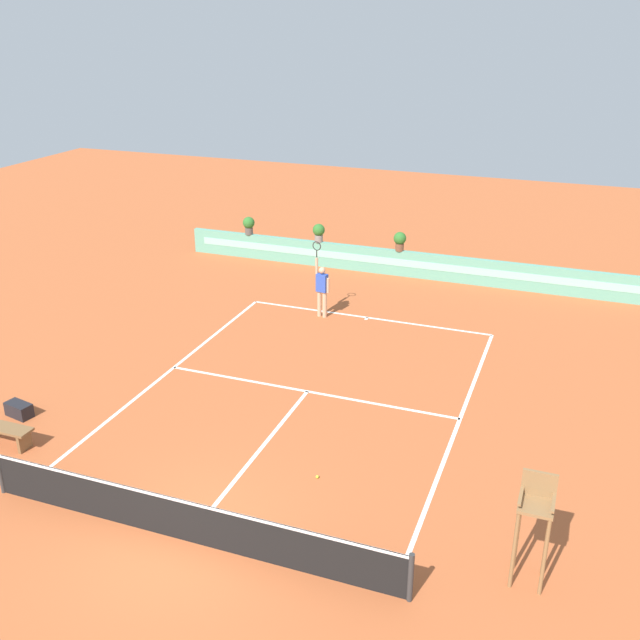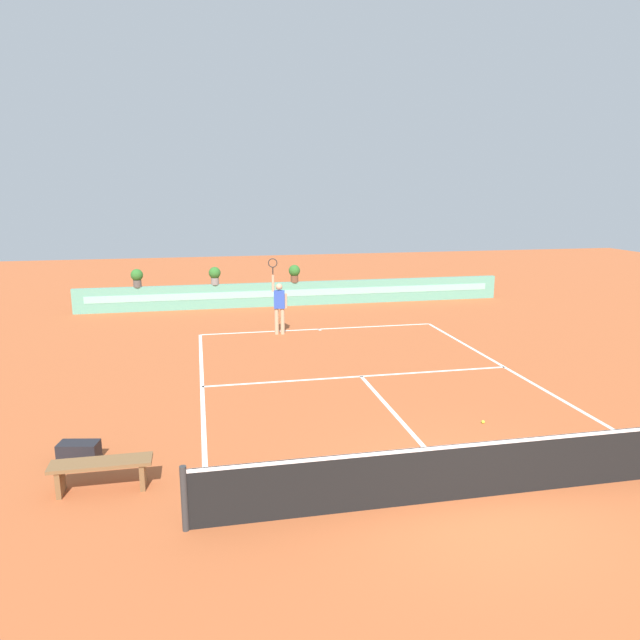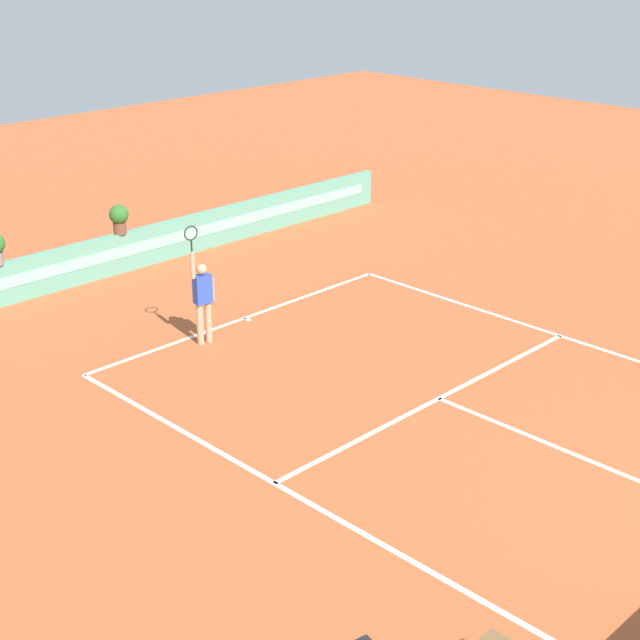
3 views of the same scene
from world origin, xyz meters
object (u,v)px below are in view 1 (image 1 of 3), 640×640
(umpire_chair, at_px, (535,517))
(potted_plant_left, at_px, (319,232))
(potted_plant_centre, at_px, (400,240))
(potted_plant_far_left, at_px, (249,224))
(tennis_player, at_px, (322,287))
(tennis_ball_near_baseline, at_px, (317,477))
(bench_courtside, at_px, (1,431))
(gear_bag, at_px, (19,410))

(umpire_chair, relative_size, potted_plant_left, 2.96)
(potted_plant_centre, relative_size, potted_plant_far_left, 1.00)
(tennis_player, relative_size, tennis_ball_near_baseline, 38.01)
(tennis_player, distance_m, potted_plant_left, 5.33)
(bench_courtside, xyz_separation_m, gear_bag, (-0.57, 1.19, -0.20))
(tennis_player, relative_size, potted_plant_left, 3.57)
(tennis_ball_near_baseline, xyz_separation_m, potted_plant_far_left, (-8.13, 13.59, 1.38))
(gear_bag, bearing_deg, tennis_player, 61.05)
(tennis_player, bearing_deg, potted_plant_far_left, 135.50)
(umpire_chair, distance_m, potted_plant_far_left, 19.77)
(umpire_chair, distance_m, tennis_player, 12.78)
(gear_bag, bearing_deg, umpire_chair, -6.33)
(potted_plant_far_left, bearing_deg, tennis_player, -44.50)
(gear_bag, bearing_deg, potted_plant_far_left, 90.66)
(tennis_ball_near_baseline, height_order, potted_plant_left, potted_plant_left)
(gear_bag, xyz_separation_m, potted_plant_centre, (6.20, 13.73, 1.23))
(potted_plant_far_left, bearing_deg, bench_courtside, -87.20)
(gear_bag, relative_size, tennis_ball_near_baseline, 10.29)
(bench_courtside, bearing_deg, gear_bag, 115.63)
(tennis_player, distance_m, potted_plant_far_left, 7.05)
(bench_courtside, bearing_deg, potted_plant_far_left, 92.80)
(tennis_ball_near_baseline, distance_m, potted_plant_far_left, 15.90)
(umpire_chair, relative_size, tennis_player, 0.83)
(potted_plant_far_left, xyz_separation_m, potted_plant_left, (3.06, 0.00, 0.00))
(potted_plant_far_left, distance_m, potted_plant_left, 3.06)
(tennis_player, bearing_deg, potted_plant_left, 111.72)
(gear_bag, relative_size, potted_plant_far_left, 0.97)
(potted_plant_centre, bearing_deg, potted_plant_far_left, 180.00)
(gear_bag, height_order, potted_plant_far_left, potted_plant_far_left)
(bench_courtside, distance_m, potted_plant_far_left, 14.98)
(potted_plant_centre, bearing_deg, gear_bag, -114.28)
(potted_plant_centre, distance_m, potted_plant_far_left, 6.35)
(gear_bag, bearing_deg, tennis_ball_near_baseline, 1.00)
(umpire_chair, relative_size, gear_bag, 3.06)
(potted_plant_far_left, height_order, potted_plant_left, same)
(potted_plant_centre, distance_m, potted_plant_left, 3.30)
(gear_bag, relative_size, potted_plant_left, 0.97)
(umpire_chair, height_order, tennis_ball_near_baseline, umpire_chair)
(potted_plant_left, bearing_deg, gear_bag, -101.91)
(umpire_chair, height_order, potted_plant_left, umpire_chair)
(bench_courtside, height_order, tennis_player, tennis_player)
(gear_bag, height_order, tennis_player, tennis_player)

